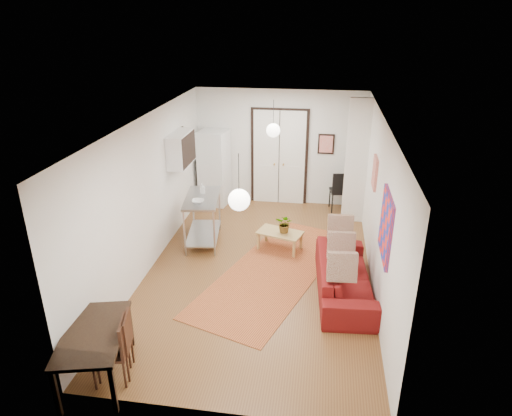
# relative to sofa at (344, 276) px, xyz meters

# --- Properties ---
(floor) EXTENTS (7.00, 7.00, 0.00)m
(floor) POSITION_rel_sofa_xyz_m (-1.58, 0.59, -0.34)
(floor) COLOR brown
(floor) RESTS_ON ground
(ceiling) EXTENTS (4.20, 7.00, 0.02)m
(ceiling) POSITION_rel_sofa_xyz_m (-1.58, 0.59, 2.56)
(ceiling) COLOR silver
(ceiling) RESTS_ON wall_back
(wall_back) EXTENTS (4.20, 0.02, 2.90)m
(wall_back) POSITION_rel_sofa_xyz_m (-1.58, 4.09, 1.11)
(wall_back) COLOR silver
(wall_back) RESTS_ON floor
(wall_front) EXTENTS (4.20, 0.02, 2.90)m
(wall_front) POSITION_rel_sofa_xyz_m (-1.58, -2.91, 1.11)
(wall_front) COLOR silver
(wall_front) RESTS_ON floor
(wall_left) EXTENTS (0.02, 7.00, 2.90)m
(wall_left) POSITION_rel_sofa_xyz_m (-3.68, 0.59, 1.11)
(wall_left) COLOR silver
(wall_left) RESTS_ON floor
(wall_right) EXTENTS (0.02, 7.00, 2.90)m
(wall_right) POSITION_rel_sofa_xyz_m (0.52, 0.59, 1.11)
(wall_right) COLOR silver
(wall_right) RESTS_ON floor
(double_doors) EXTENTS (1.44, 0.06, 2.50)m
(double_doors) POSITION_rel_sofa_xyz_m (-1.58, 4.04, 0.86)
(double_doors) COLOR white
(double_doors) RESTS_ON wall_back
(stub_partition) EXTENTS (0.50, 0.10, 2.90)m
(stub_partition) POSITION_rel_sofa_xyz_m (0.27, 3.14, 1.11)
(stub_partition) COLOR silver
(stub_partition) RESTS_ON floor
(wall_cabinet) EXTENTS (0.35, 1.00, 0.70)m
(wall_cabinet) POSITION_rel_sofa_xyz_m (-3.50, 2.09, 1.56)
(wall_cabinet) COLOR white
(wall_cabinet) RESTS_ON wall_left
(painting_popart) EXTENTS (0.05, 1.00, 1.00)m
(painting_popart) POSITION_rel_sofa_xyz_m (0.49, -0.66, 1.31)
(painting_popart) COLOR red
(painting_popart) RESTS_ON wall_right
(painting_abstract) EXTENTS (0.05, 0.50, 0.60)m
(painting_abstract) POSITION_rel_sofa_xyz_m (0.49, 1.39, 1.46)
(painting_abstract) COLOR beige
(painting_abstract) RESTS_ON wall_right
(poster_back) EXTENTS (0.40, 0.03, 0.50)m
(poster_back) POSITION_rel_sofa_xyz_m (-0.43, 4.06, 1.26)
(poster_back) COLOR red
(poster_back) RESTS_ON wall_back
(print_left) EXTENTS (0.03, 0.44, 0.54)m
(print_left) POSITION_rel_sofa_xyz_m (-3.65, 2.59, 1.61)
(print_left) COLOR olive
(print_left) RESTS_ON wall_left
(pendant_back) EXTENTS (0.30, 0.30, 0.80)m
(pendant_back) POSITION_rel_sofa_xyz_m (-1.58, 2.59, 1.91)
(pendant_back) COLOR white
(pendant_back) RESTS_ON ceiling
(pendant_front) EXTENTS (0.30, 0.30, 0.80)m
(pendant_front) POSITION_rel_sofa_xyz_m (-1.58, -1.41, 1.91)
(pendant_front) COLOR white
(pendant_front) RESTS_ON ceiling
(kilim_rug) EXTENTS (2.92, 4.56, 0.01)m
(kilim_rug) POSITION_rel_sofa_xyz_m (-1.29, 0.55, -0.33)
(kilim_rug) COLOR #B75D2D
(kilim_rug) RESTS_ON floor
(sofa) EXTENTS (1.06, 2.36, 0.67)m
(sofa) POSITION_rel_sofa_xyz_m (0.00, 0.00, 0.00)
(sofa) COLOR maroon
(sofa) RESTS_ON floor
(coffee_table) EXTENTS (1.01, 0.75, 0.40)m
(coffee_table) POSITION_rel_sofa_xyz_m (-1.28, 1.44, 0.01)
(coffee_table) COLOR #AA8850
(coffee_table) RESTS_ON floor
(potted_plant) EXTENTS (0.43, 0.40, 0.39)m
(potted_plant) POSITION_rel_sofa_xyz_m (-1.18, 1.44, 0.26)
(potted_plant) COLOR #2E6732
(potted_plant) RESTS_ON coffee_table
(kitchen_counter) EXTENTS (0.86, 1.43, 1.04)m
(kitchen_counter) POSITION_rel_sofa_xyz_m (-2.94, 1.54, 0.36)
(kitchen_counter) COLOR #AEB0B3
(kitchen_counter) RESTS_ON floor
(bowl) EXTENTS (0.28, 0.28, 0.06)m
(bowl) POSITION_rel_sofa_xyz_m (-2.94, 1.24, 0.73)
(bowl) COLOR silver
(bowl) RESTS_ON kitchen_counter
(soap_bottle) EXTENTS (0.11, 0.11, 0.22)m
(soap_bottle) POSITION_rel_sofa_xyz_m (-2.99, 1.79, 0.81)
(soap_bottle) COLOR teal
(soap_bottle) RESTS_ON kitchen_counter
(fridge) EXTENTS (0.76, 0.76, 1.91)m
(fridge) POSITION_rel_sofa_xyz_m (-3.20, 3.74, 0.62)
(fridge) COLOR white
(fridge) RESTS_ON floor
(dining_table) EXTENTS (1.07, 1.50, 0.75)m
(dining_table) POSITION_rel_sofa_xyz_m (-3.33, -2.56, 0.33)
(dining_table) COLOR black
(dining_table) RESTS_ON floor
(dining_chair_near) EXTENTS (0.53, 0.67, 0.93)m
(dining_chair_near) POSITION_rel_sofa_xyz_m (-3.13, -2.36, 0.20)
(dining_chair_near) COLOR #3A1B12
(dining_chair_near) RESTS_ON floor
(dining_chair_far) EXTENTS (0.53, 0.67, 0.93)m
(dining_chair_far) POSITION_rel_sofa_xyz_m (-3.13, -2.47, 0.20)
(dining_chair_far) COLOR #3A1B12
(dining_chair_far) RESTS_ON floor
(black_side_chair) EXTENTS (0.54, 0.54, 1.03)m
(black_side_chair) POSITION_rel_sofa_xyz_m (-0.02, 3.84, 0.27)
(black_side_chair) COLOR black
(black_side_chair) RESTS_ON floor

